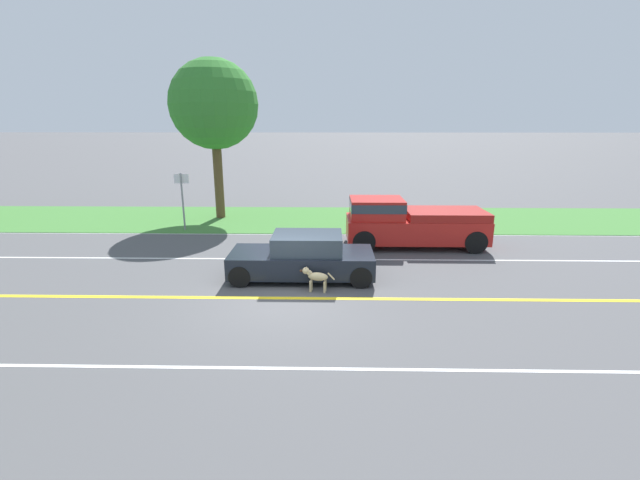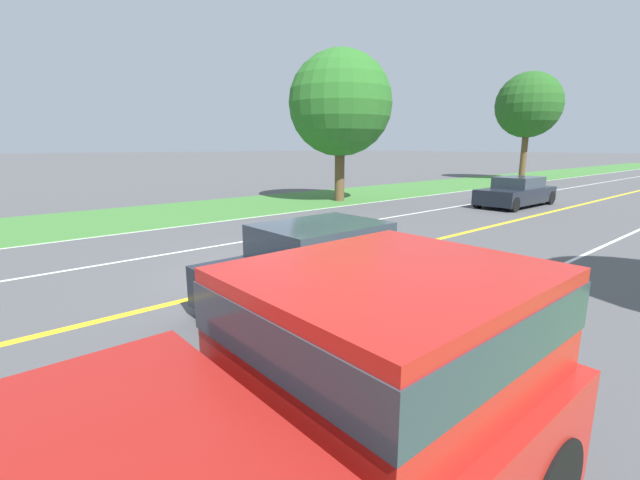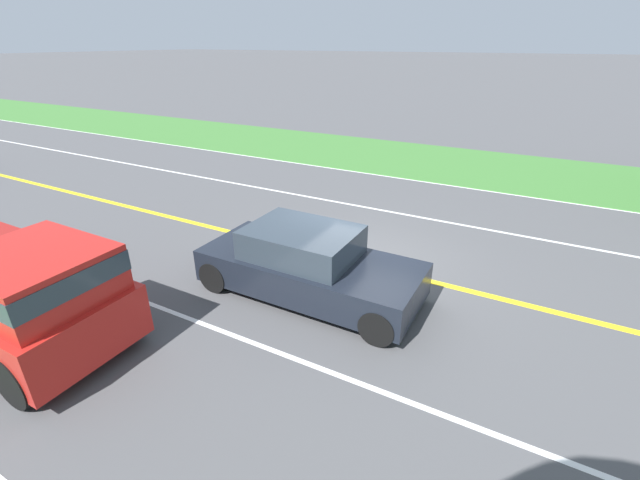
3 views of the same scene
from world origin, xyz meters
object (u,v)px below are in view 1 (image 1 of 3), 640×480
dog (315,276)px  street_sign (182,195)px  ego_car (303,257)px  pickup_truck (409,222)px  roadside_tree_right_near (214,105)px

dog → street_sign: bearing=51.0°
ego_car → pickup_truck: (3.60, -3.92, 0.31)m
roadside_tree_right_near → street_sign: 4.78m
dog → ego_car: bearing=30.2°
roadside_tree_right_near → street_sign: bearing=159.3°
pickup_truck → street_sign: (2.41, 9.61, 0.65)m
street_sign → roadside_tree_right_near: bearing=-20.7°
roadside_tree_right_near → pickup_truck: bearing=-120.2°
pickup_truck → street_sign: bearing=75.9°
ego_car → dog: 1.22m
dog → street_sign: street_sign is taller
dog → street_sign: (7.15, 6.10, 1.15)m
ego_car → roadside_tree_right_near: bearing=28.6°
ego_car → pickup_truck: size_ratio=0.83×
pickup_truck → dog: bearing=143.4°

